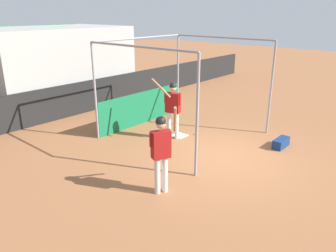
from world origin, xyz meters
name	(u,v)px	position (x,y,z in m)	size (l,w,h in m)	color
ground_plane	(223,157)	(0.00, 0.00, 0.00)	(60.00, 60.00, 0.00)	#935B38
outfield_wall	(84,97)	(0.00, 6.67, 0.64)	(24.00, 0.12, 1.28)	black
bleacher_section	(54,67)	(0.00, 8.73, 1.67)	(5.95, 4.00, 3.36)	#9E9E99
batting_cage	(157,92)	(0.62, 3.17, 1.29)	(4.19, 4.04, 3.12)	gray
home_plate	(179,135)	(0.48, 2.01, 0.01)	(0.44, 0.44, 0.02)	white
player_batter	(173,105)	(0.12, 2.02, 1.15)	(0.59, 0.85, 2.00)	silver
player_waiting	(161,147)	(-2.62, 0.03, 1.12)	(0.76, 0.52, 2.09)	silver
equipment_bag	(281,143)	(1.77, -0.96, 0.14)	(0.70, 0.28, 0.28)	navy
baseball	(196,134)	(0.92, 1.66, 0.04)	(0.07, 0.07, 0.07)	white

